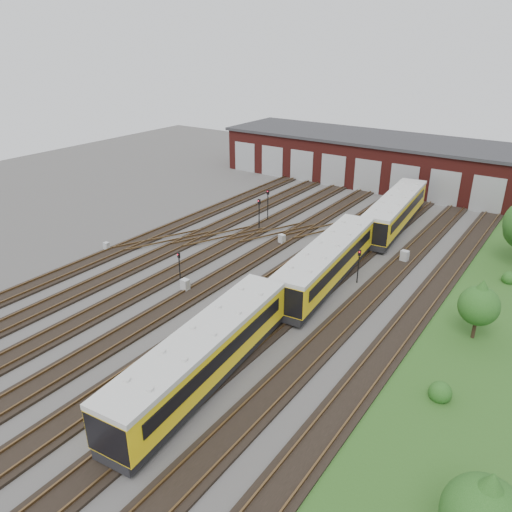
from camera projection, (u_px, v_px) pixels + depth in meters
The scene contains 18 objects.
ground at pixel (221, 296), 40.47m from camera, with size 120.00×120.00×0.00m, color #413F3C.
track_network at pixel (223, 292), 40.95m from camera, with size 30.40×70.00×0.33m.
maintenance_shed at pixel (398, 162), 69.23m from camera, with size 51.00×12.50×6.35m.
grass_verge at pixel (497, 312), 38.13m from camera, with size 8.00×55.00×0.05m, color #2A4D19.
metro_train at pixel (327, 262), 41.71m from camera, with size 4.34×48.15×3.30m.
signal_mast_0 at pixel (179, 263), 42.07m from camera, with size 0.27×0.25×2.76m.
signal_mast_1 at pixel (268, 201), 55.84m from camera, with size 0.29×0.27×3.67m.
signal_mast_2 at pixel (259, 210), 53.35m from camera, with size 0.31×0.29×3.46m.
signal_mast_3 at pixel (359, 262), 41.89m from camera, with size 0.28×0.27×3.05m.
relay_cabinet_0 at pixel (107, 247), 48.82m from camera, with size 0.52×0.43×0.87m, color #ACAFB2.
relay_cabinet_1 at pixel (282, 239), 50.33m from camera, with size 0.61×0.51×1.02m, color #ACAFB2.
relay_cabinet_2 at pixel (185, 285), 41.05m from camera, with size 0.65×0.54×1.09m, color #ACAFB2.
relay_cabinet_3 at pixel (387, 210), 58.53m from camera, with size 0.62×0.52×1.03m, color #ACAFB2.
relay_cabinet_4 at pixel (404, 256), 46.31m from camera, with size 0.69×0.57×1.14m, color #ACAFB2.
tree_3 at pixel (480, 301), 33.73m from camera, with size 2.76×2.76×4.57m.
tree_4 at pixel (485, 510), 18.47m from camera, with size 3.15×3.15×5.23m.
bush_0 at pixel (441, 390), 28.83m from camera, with size 1.33×1.33×1.33m, color #174413.
bush_1 at pixel (510, 276), 42.43m from camera, with size 1.19×1.19×1.19m, color #174413.
Camera 1 is at (22.57, -27.70, 19.48)m, focal length 35.00 mm.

